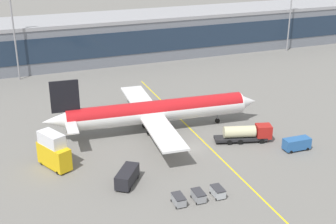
% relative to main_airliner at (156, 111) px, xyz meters
% --- Properties ---
extents(ground_plane, '(700.00, 700.00, 0.00)m').
position_rel_main_airliner_xyz_m(ground_plane, '(3.35, -10.10, -4.18)').
color(ground_plane, slate).
extents(apron_lead_in_line, '(2.29, 79.98, 0.01)m').
position_rel_main_airliner_xyz_m(apron_lead_in_line, '(6.64, -8.10, -4.18)').
color(apron_lead_in_line, yellow).
rests_on(apron_lead_in_line, ground_plane).
extents(terminal_building, '(175.84, 20.00, 13.30)m').
position_rel_main_airliner_xyz_m(terminal_building, '(18.68, 57.60, 2.49)').
color(terminal_building, slate).
rests_on(terminal_building, ground_plane).
extents(main_airliner, '(44.05, 34.90, 12.18)m').
position_rel_main_airliner_xyz_m(main_airliner, '(0.00, 0.00, 0.00)').
color(main_airliner, white).
rests_on(main_airliner, ground_plane).
extents(fuel_tanker, '(11.07, 5.44, 3.25)m').
position_rel_main_airliner_xyz_m(fuel_tanker, '(14.32, -11.22, -2.44)').
color(fuel_tanker, '#232326').
rests_on(fuel_tanker, ground_plane).
extents(catering_lift, '(5.13, 7.22, 6.30)m').
position_rel_main_airliner_xyz_m(catering_lift, '(-21.40, -8.04, -1.12)').
color(catering_lift, yellow).
rests_on(catering_lift, ground_plane).
extents(lavatory_truck, '(5.26, 6.05, 2.50)m').
position_rel_main_airliner_xyz_m(lavatory_truck, '(-11.45, -17.88, -2.76)').
color(lavatory_truck, black).
rests_on(lavatory_truck, ground_plane).
extents(crew_van, '(5.07, 2.29, 2.30)m').
position_rel_main_airliner_xyz_m(crew_van, '(21.09, -17.79, -2.87)').
color(crew_van, '#285B9E').
rests_on(crew_van, ground_plane).
extents(baggage_cart_0, '(1.68, 2.69, 1.48)m').
position_rel_main_airliner_xyz_m(baggage_cart_0, '(-6.21, -26.41, -3.40)').
color(baggage_cart_0, gray).
rests_on(baggage_cart_0, ground_plane).
extents(baggage_cart_1, '(1.68, 2.69, 1.48)m').
position_rel_main_airliner_xyz_m(baggage_cart_1, '(-3.01, -26.48, -3.40)').
color(baggage_cart_1, gray).
rests_on(baggage_cart_1, ground_plane).
extents(baggage_cart_2, '(1.68, 2.69, 1.48)m').
position_rel_main_airliner_xyz_m(baggage_cart_2, '(0.19, -26.56, -3.40)').
color(baggage_cart_2, '#B2B7BC').
rests_on(baggage_cart_2, ground_plane).
extents(apron_light_mast_0, '(2.80, 0.50, 23.21)m').
position_rel_main_airliner_xyz_m(apron_light_mast_0, '(-22.51, 45.64, 9.40)').
color(apron_light_mast_0, gray).
rests_on(apron_light_mast_0, ground_plane).
extents(apron_light_mast_1, '(2.80, 0.50, 20.00)m').
position_rel_main_airliner_xyz_m(apron_light_mast_1, '(63.69, 45.64, 7.73)').
color(apron_light_mast_1, gray).
rests_on(apron_light_mast_1, ground_plane).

